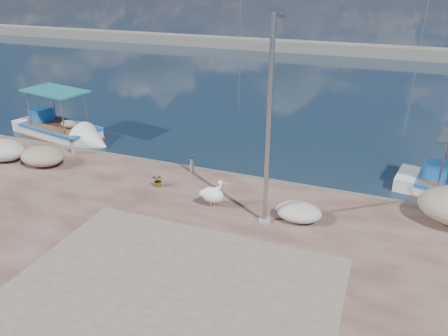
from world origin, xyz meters
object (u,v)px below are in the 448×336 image
lamp_post (269,133)px  bollard_near (192,164)px  pelican (213,194)px  boat_left (61,132)px

lamp_post → bollard_near: 5.81m
pelican → bollard_near: bearing=111.3°
boat_left → bollard_near: boat_left is taller
boat_left → pelican: boat_left is taller
bollard_near → pelican: bearing=-51.1°
bollard_near → lamp_post: bearing=-34.3°
boat_left → bollard_near: bearing=-4.5°
boat_left → bollard_near: size_ratio=10.07×
lamp_post → bollard_near: (-4.14, 2.83, -2.94)m
boat_left → lamp_post: bearing=-10.7°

